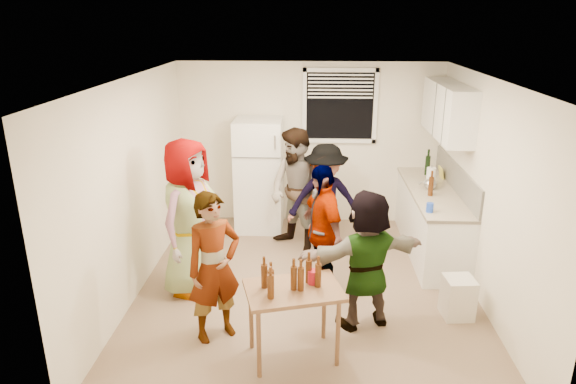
# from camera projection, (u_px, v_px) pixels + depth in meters

# --- Properties ---
(room) EXTENTS (4.00, 4.50, 2.50)m
(room) POSITION_uv_depth(u_px,v_px,m) (306.00, 288.00, 6.22)
(room) COLOR white
(room) RESTS_ON ground
(window) EXTENTS (1.12, 0.10, 1.06)m
(window) POSITION_uv_depth(u_px,v_px,m) (340.00, 106.00, 7.68)
(window) COLOR white
(window) RESTS_ON room
(refrigerator) EXTENTS (0.70, 0.70, 1.70)m
(refrigerator) POSITION_uv_depth(u_px,v_px,m) (259.00, 175.00, 7.75)
(refrigerator) COLOR white
(refrigerator) RESTS_ON ground
(counter_lower) EXTENTS (0.60, 2.20, 0.86)m
(counter_lower) POSITION_uv_depth(u_px,v_px,m) (431.00, 222.00, 7.09)
(counter_lower) COLOR white
(counter_lower) RESTS_ON ground
(countertop) EXTENTS (0.64, 2.22, 0.04)m
(countertop) POSITION_uv_depth(u_px,v_px,m) (434.00, 191.00, 6.94)
(countertop) COLOR #C4B59B
(countertop) RESTS_ON counter_lower
(backsplash) EXTENTS (0.03, 2.20, 0.36)m
(backsplash) POSITION_uv_depth(u_px,v_px,m) (457.00, 178.00, 6.86)
(backsplash) COLOR #A9A59A
(backsplash) RESTS_ON countertop
(upper_cabinets) EXTENTS (0.34, 1.60, 0.70)m
(upper_cabinets) POSITION_uv_depth(u_px,v_px,m) (448.00, 110.00, 6.78)
(upper_cabinets) COLOR white
(upper_cabinets) RESTS_ON room
(kettle) EXTENTS (0.23, 0.19, 0.19)m
(kettle) POSITION_uv_depth(u_px,v_px,m) (430.00, 189.00, 6.97)
(kettle) COLOR silver
(kettle) RESTS_ON countertop
(paper_towel) EXTENTS (0.12, 0.12, 0.27)m
(paper_towel) POSITION_uv_depth(u_px,v_px,m) (430.00, 187.00, 7.08)
(paper_towel) COLOR white
(paper_towel) RESTS_ON countertop
(wine_bottle) EXTENTS (0.07, 0.07, 0.29)m
(wine_bottle) POSITION_uv_depth(u_px,v_px,m) (427.00, 175.00, 7.60)
(wine_bottle) COLOR black
(wine_bottle) RESTS_ON countertop
(beer_bottle_counter) EXTENTS (0.07, 0.07, 0.25)m
(beer_bottle_counter) POSITION_uv_depth(u_px,v_px,m) (430.00, 196.00, 6.72)
(beer_bottle_counter) COLOR #47230C
(beer_bottle_counter) RESTS_ON countertop
(blue_cup) EXTENTS (0.09, 0.09, 0.12)m
(blue_cup) POSITION_uv_depth(u_px,v_px,m) (429.00, 212.00, 6.16)
(blue_cup) COLOR blue
(blue_cup) RESTS_ON countertop
(picture_frame) EXTENTS (0.02, 0.19, 0.16)m
(picture_frame) POSITION_uv_depth(u_px,v_px,m) (441.00, 172.00, 7.43)
(picture_frame) COLOR #F4E554
(picture_frame) RESTS_ON countertop
(trash_bin) EXTENTS (0.34, 0.34, 0.46)m
(trash_bin) POSITION_uv_depth(u_px,v_px,m) (458.00, 296.00, 5.57)
(trash_bin) COLOR silver
(trash_bin) RESTS_ON ground
(serving_table) EXTENTS (1.00, 0.80, 0.74)m
(serving_table) POSITION_uv_depth(u_px,v_px,m) (293.00, 356.00, 4.99)
(serving_table) COLOR brown
(serving_table) RESTS_ON ground
(beer_bottle_table) EXTENTS (0.06, 0.06, 0.23)m
(beer_bottle_table) POSITION_uv_depth(u_px,v_px,m) (294.00, 289.00, 4.73)
(beer_bottle_table) COLOR #47230C
(beer_bottle_table) RESTS_ON serving_table
(red_cup) EXTENTS (0.10, 0.10, 0.13)m
(red_cup) POSITION_uv_depth(u_px,v_px,m) (313.00, 283.00, 4.84)
(red_cup) COLOR #A61421
(red_cup) RESTS_ON serving_table
(guest_grey) EXTENTS (2.07, 1.52, 0.59)m
(guest_grey) POSITION_uv_depth(u_px,v_px,m) (194.00, 289.00, 6.20)
(guest_grey) COLOR gray
(guest_grey) RESTS_ON ground
(guest_stripe) EXTENTS (1.37, 1.60, 0.37)m
(guest_stripe) POSITION_uv_depth(u_px,v_px,m) (218.00, 335.00, 5.32)
(guest_stripe) COLOR #141933
(guest_stripe) RESTS_ON ground
(guest_back_left) EXTENTS (1.79, 1.83, 0.65)m
(guest_back_left) POSITION_uv_depth(u_px,v_px,m) (296.00, 248.00, 7.30)
(guest_back_left) COLOR brown
(guest_back_left) RESTS_ON ground
(guest_back_right) EXTENTS (1.09, 1.61, 0.58)m
(guest_back_right) POSITION_uv_depth(u_px,v_px,m) (324.00, 254.00, 7.13)
(guest_back_right) COLOR #404146
(guest_back_right) RESTS_ON ground
(guest_black) EXTENTS (1.81, 1.47, 0.38)m
(guest_black) POSITION_uv_depth(u_px,v_px,m) (320.00, 290.00, 6.18)
(guest_black) COLOR black
(guest_black) RESTS_ON ground
(guest_orange) EXTENTS (1.82, 1.89, 0.44)m
(guest_orange) POSITION_uv_depth(u_px,v_px,m) (363.00, 323.00, 5.52)
(guest_orange) COLOR #E4774A
(guest_orange) RESTS_ON ground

